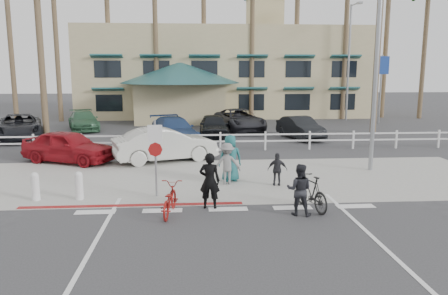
{
  "coord_description": "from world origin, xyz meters",
  "views": [
    {
      "loc": [
        -1.06,
        -12.19,
        4.21
      ],
      "look_at": [
        0.05,
        3.05,
        1.5
      ],
      "focal_mm": 35.0,
      "sensor_mm": 36.0,
      "label": 1
    }
  ],
  "objects": [
    {
      "name": "car_white_sedan",
      "position": [
        -2.34,
        8.05,
        0.79
      ],
      "size": [
        5.09,
        3.21,
        1.58
      ],
      "primitive_type": "imported",
      "rotation": [
        0.0,
        0.0,
        1.92
      ],
      "color": "beige",
      "rests_on": "ground"
    },
    {
      "name": "sign_post",
      "position": [
        -2.3,
        2.2,
        1.45
      ],
      "size": [
        0.5,
        0.1,
        2.9
      ],
      "primitive_type": null,
      "color": "gray",
      "rests_on": "ground"
    },
    {
      "name": "bike_path",
      "position": [
        0.0,
        -2.0,
        0.0
      ],
      "size": [
        12.0,
        16.0,
        0.01
      ],
      "primitive_type": "cube",
      "color": "#333335",
      "rests_on": "ground"
    },
    {
      "name": "lot_car_1",
      "position": [
        -2.15,
        13.25,
        0.75
      ],
      "size": [
        3.5,
        5.53,
        1.49
      ],
      "primitive_type": "imported",
      "rotation": [
        0.0,
        0.0,
        0.3
      ],
      "color": "navy",
      "rests_on": "ground"
    },
    {
      "name": "lot_car_5",
      "position": [
        2.22,
        18.07,
        0.77
      ],
      "size": [
        3.7,
        5.96,
        1.54
      ],
      "primitive_type": "imported",
      "rotation": [
        0.0,
        0.0,
        0.22
      ],
      "color": "#27272D",
      "rests_on": "ground"
    },
    {
      "name": "palm_7",
      "position": [
        12.0,
        25.0,
        7.0
      ],
      "size": [
        4.0,
        4.0,
        14.0
      ],
      "primitive_type": null,
      "color": "#1B4119",
      "rests_on": "ground"
    },
    {
      "name": "palm_1",
      "position": [
        -12.0,
        25.0,
        6.5
      ],
      "size": [
        4.0,
        4.0,
        13.0
      ],
      "primitive_type": null,
      "color": "#1B4119",
      "rests_on": "ground"
    },
    {
      "name": "palm_9",
      "position": [
        19.0,
        25.0,
        6.5
      ],
      "size": [
        4.0,
        4.0,
        13.0
      ],
      "primitive_type": null,
      "color": "#1B4119",
      "rests_on": "ground"
    },
    {
      "name": "car_red_compact",
      "position": [
        -6.79,
        8.09,
        0.75
      ],
      "size": [
        4.71,
        3.38,
        1.49
      ],
      "primitive_type": "imported",
      "rotation": [
        0.0,
        0.0,
        1.16
      ],
      "color": "maroon",
      "rests_on": "ground"
    },
    {
      "name": "palm_3",
      "position": [
        -4.0,
        25.0,
        7.0
      ],
      "size": [
        4.0,
        4.0,
        14.0
      ],
      "primitive_type": null,
      "color": "#1B4119",
      "rests_on": "ground"
    },
    {
      "name": "palm_11",
      "position": [
        11.0,
        16.0,
        7.0
      ],
      "size": [
        4.0,
        4.0,
        14.0
      ],
      "primitive_type": null,
      "color": "#1B4119",
      "rests_on": "ground"
    },
    {
      "name": "bollard_1",
      "position": [
        -6.2,
        2.0,
        0.47
      ],
      "size": [
        0.26,
        0.26,
        0.95
      ],
      "primitive_type": null,
      "color": "silver",
      "rests_on": "ground"
    },
    {
      "name": "lot_car_3",
      "position": [
        5.61,
        14.23,
        0.69
      ],
      "size": [
        2.39,
        4.39,
        1.37
      ],
      "primitive_type": "imported",
      "rotation": [
        0.0,
        0.0,
        0.24
      ],
      "color": "black",
      "rests_on": "ground"
    },
    {
      "name": "sidewalk_plaza",
      "position": [
        0.0,
        4.5,
        0.01
      ],
      "size": [
        22.0,
        7.0,
        0.01
      ],
      "primitive_type": "cube",
      "color": "gray",
      "rests_on": "ground"
    },
    {
      "name": "lot_car_4",
      "position": [
        -8.8,
        19.36,
        0.67
      ],
      "size": [
        3.25,
        5.0,
        1.35
      ],
      "primitive_type": "imported",
      "rotation": [
        0.0,
        0.0,
        0.32
      ],
      "color": "#326041",
      "rests_on": "ground"
    },
    {
      "name": "building",
      "position": [
        2.0,
        31.0,
        5.65
      ],
      "size": [
        28.0,
        16.0,
        11.3
      ],
      "primitive_type": null,
      "color": "#C3B485",
      "rests_on": "ground"
    },
    {
      "name": "streetlight_0",
      "position": [
        6.5,
        5.5,
        4.5
      ],
      "size": [
        0.6,
        2.0,
        9.0
      ],
      "primitive_type": null,
      "color": "gray",
      "rests_on": "ground"
    },
    {
      "name": "palm_8",
      "position": [
        16.0,
        26.0,
        7.5
      ],
      "size": [
        4.0,
        4.0,
        15.0
      ],
      "primitive_type": null,
      "color": "#1B4119",
      "rests_on": "ground"
    },
    {
      "name": "palm_6",
      "position": [
        8.0,
        26.0,
        8.5
      ],
      "size": [
        4.0,
        4.0,
        17.0
      ],
      "primitive_type": null,
      "color": "#1B4119",
      "rests_on": "ground"
    },
    {
      "name": "cross_street",
      "position": [
        0.0,
        8.5,
        0.0
      ],
      "size": [
        40.0,
        5.0,
        0.01
      ],
      "primitive_type": "cube",
      "color": "#333335",
      "rests_on": "ground"
    },
    {
      "name": "palm_4",
      "position": [
        0.0,
        26.0,
        7.5
      ],
      "size": [
        4.0,
        4.0,
        15.0
      ],
      "primitive_type": null,
      "color": "#1B4119",
      "rests_on": "ground"
    },
    {
      "name": "rider_black",
      "position": [
        2.03,
        -0.04,
        0.77
      ],
      "size": [
        0.89,
        0.79,
        1.54
      ],
      "primitive_type": "imported",
      "rotation": [
        0.0,
        0.0,
        2.83
      ],
      "color": "#212227",
      "rests_on": "ground"
    },
    {
      "name": "pedestrian_b",
      "position": [
        0.37,
        4.07,
        0.9
      ],
      "size": [
        0.95,
        0.68,
        1.8
      ],
      "primitive_type": "imported",
      "rotation": [
        0.0,
        0.0,
        3.27
      ],
      "color": "#1D5A5D",
      "rests_on": "ground"
    },
    {
      "name": "pedestrian_a",
      "position": [
        0.21,
        3.63,
        0.78
      ],
      "size": [
        1.04,
        0.63,
        1.56
      ],
      "primitive_type": "imported",
      "rotation": [
        0.0,
        0.0,
        3.09
      ],
      "color": "slate",
      "rests_on": "ground"
    },
    {
      "name": "rail_fence",
      "position": [
        0.5,
        10.5,
        0.5
      ],
      "size": [
        29.4,
        0.16,
        1.0
      ],
      "primitive_type": null,
      "color": "silver",
      "rests_on": "ground"
    },
    {
      "name": "parking_lot",
      "position": [
        0.0,
        18.0,
        0.0
      ],
      "size": [
        50.0,
        16.0,
        0.01
      ],
      "primitive_type": "cube",
      "color": "#333335",
      "rests_on": "ground"
    },
    {
      "name": "lot_car_0",
      "position": [
        -11.67,
        15.22,
        0.78
      ],
      "size": [
        4.31,
        6.13,
        1.55
      ],
      "primitive_type": "imported",
      "rotation": [
        0.0,
        0.0,
        0.34
      ],
      "color": "black",
      "rests_on": "ground"
    },
    {
      "name": "bollard_0",
      "position": [
        -4.8,
        2.0,
        0.47
      ],
      "size": [
        0.26,
        0.26,
        0.95
      ],
      "primitive_type": null,
      "color": "silver",
      "rests_on": "ground"
    },
    {
      "name": "bike_red",
      "position": [
        -1.76,
        0.25,
        0.47
      ],
      "size": [
        0.85,
        1.84,
        0.93
      ],
      "primitive_type": "imported",
      "rotation": [
        0.0,
        0.0,
        3.01
      ],
      "color": "maroon",
      "rests_on": "ground"
    },
    {
      "name": "rider_red",
      "position": [
        -0.56,
        0.77,
        0.88
      ],
      "size": [
        0.7,
        0.53,
        1.75
      ],
      "primitive_type": "imported",
      "rotation": [
        0.0,
        0.0,
        2.96
      ],
      "color": "black",
      "rests_on": "ground"
    },
    {
      "name": "palm_5",
      "position": [
        4.0,
        25.0,
        6.5
      ],
      "size": [
        4.0,
        4.0,
        13.0
      ],
      "primitive_type": null,
      "color": "#1B4119",
      "rests_on": "ground"
    },
    {
      "name": "bike_black",
      "position": [
        2.52,
        0.44,
        0.55
      ],
      "size": [
        1.01,
        1.9,
        1.1
      ],
      "primitive_type": "imported",
      "rotation": [
        0.0,
        0.0,
        3.43
      ],
      "color": "black",
      "rests_on": "ground"
    },
    {
      "name": "info_sign",
      "position": [
        14.0,
        22.0,
        2.8
      ],
      "size": [
        1.2,
        0.16,
        5.6
      ],
      "primitive_type": null,
      "color": "navy",
      "rests_on": "ground"
    },
    {
      "name": "palm_2",
      "position": [
        -8.0,
        26.0,
        8.0
      ],
      "size": [
        4.0,
        4.0,
        16.0
      ],
      "primitive_type": null,
      "color": "#1B4119",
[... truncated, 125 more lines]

